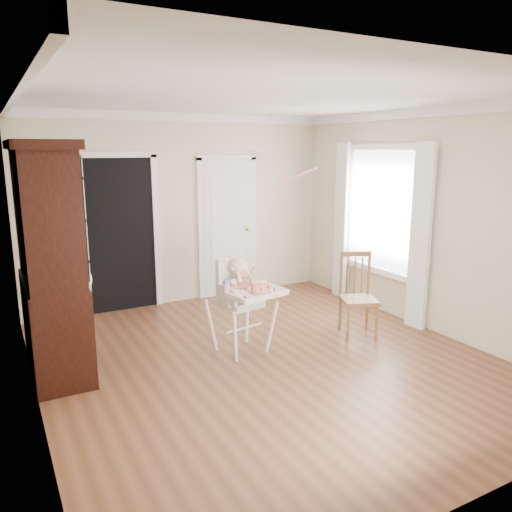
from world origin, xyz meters
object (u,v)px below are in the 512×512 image
cake (260,287)px  china_cabinet (51,260)px  sippy_cup (226,287)px  high_chair (242,295)px  dining_chair (358,297)px

cake → china_cabinet: 2.10m
cake → sippy_cup: (-0.33, 0.13, 0.02)m
high_chair → dining_chair: high_chair is taller
dining_chair → cake: bearing=-153.6°
cake → sippy_cup: bearing=158.7°
cake → sippy_cup: sippy_cup is taller
high_chair → sippy_cup: size_ratio=5.70×
sippy_cup → dining_chair: (1.73, -0.03, -0.35)m
sippy_cup → china_cabinet: 1.75m
china_cabinet → dining_chair: size_ratio=2.31×
high_chair → china_cabinet: china_cabinet is taller
china_cabinet → cake: bearing=-21.1°
cake → dining_chair: (1.41, 0.10, -0.34)m
sippy_cup → dining_chair: dining_chair is taller
sippy_cup → china_cabinet: size_ratio=0.08×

